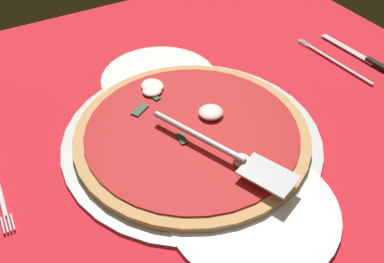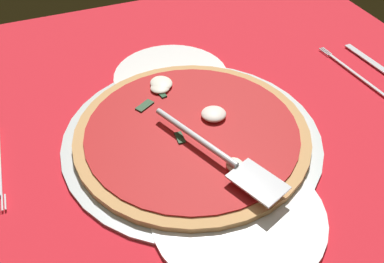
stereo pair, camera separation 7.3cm
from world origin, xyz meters
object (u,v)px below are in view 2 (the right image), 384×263
at_px(pizza, 192,132).
at_px(dinner_plate_left, 238,215).
at_px(pizza_server, 219,154).
at_px(place_setting_near, 370,74).
at_px(dinner_plate_right, 171,76).

bearing_deg(pizza, dinner_plate_left, 179.67).
distance_m(pizza, pizza_server, 0.09).
bearing_deg(place_setting_near, pizza, 91.89).
height_order(pizza_server, place_setting_near, pizza_server).
relative_size(dinner_plate_left, place_setting_near, 1.13).
xyz_separation_m(dinner_plate_left, pizza, (0.18, -0.00, 0.01)).
xyz_separation_m(dinner_plate_left, dinner_plate_right, (0.36, -0.03, 0.00)).
bearing_deg(pizza_server, dinner_plate_right, 154.13).
relative_size(dinner_plate_left, dinner_plate_right, 1.09).
distance_m(dinner_plate_right, place_setting_near, 0.40).
bearing_deg(place_setting_near, dinner_plate_right, 65.83).
height_order(pizza, place_setting_near, pizza).
bearing_deg(dinner_plate_left, place_setting_near, -61.92).
relative_size(pizza, pizza_server, 1.58).
relative_size(pizza, place_setting_near, 1.80).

